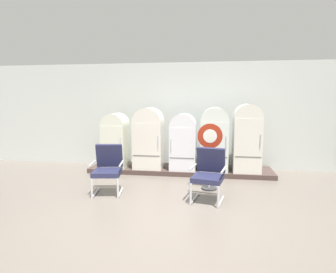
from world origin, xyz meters
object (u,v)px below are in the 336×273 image
Objects in this scene: refrigerator_3 at (214,137)px; armchair_right at (209,172)px; refrigerator_4 at (247,136)px; refrigerator_1 at (149,137)px; armchair_left at (108,167)px; sign_stand at (210,156)px; refrigerator_2 at (183,140)px; refrigerator_0 at (116,139)px.

armchair_right is (-0.12, -1.78, -0.41)m from refrigerator_3.
refrigerator_1 is at bearing -179.69° from refrigerator_4.
sign_stand is at bearing 13.84° from armchair_left.
armchair_right is (0.63, -1.76, -0.32)m from refrigerator_2.
refrigerator_1 is 0.87m from refrigerator_2.
refrigerator_1 reaches higher than refrigerator_2.
refrigerator_1 is 1.75m from armchair_left.
refrigerator_2 is 0.76m from refrigerator_3.
refrigerator_2 is 1.53m from refrigerator_4.
refrigerator_4 reaches higher than sign_stand.
refrigerator_2 is 1.45× the size of armchair_left.
refrigerator_0 is 1.45× the size of armchair_right.
armchair_left is at bearing 176.51° from armchair_right.
refrigerator_1 is 0.99× the size of refrigerator_3.
refrigerator_0 reaches higher than sign_stand.
refrigerator_2 is 0.90× the size of refrigerator_3.
refrigerator_3 is 0.77m from refrigerator_4.
refrigerator_1 reaches higher than armchair_left.
refrigerator_3 reaches higher than refrigerator_0.
refrigerator_1 is 1.92m from sign_stand.
armchair_right is 0.63m from sign_stand.
refrigerator_1 is 1.60× the size of armchair_right.
armchair_left is at bearing -166.16° from sign_stand.
sign_stand is (-0.11, -1.18, -0.24)m from refrigerator_3.
sign_stand reaches higher than armchair_right.
refrigerator_3 is at bearing 0.56° from refrigerator_1.
refrigerator_1 is at bearing -179.44° from refrigerator_3.
sign_stand is at bearing -95.38° from refrigerator_3.
refrigerator_0 is 0.85× the size of refrigerator_4.
armchair_right is at bearing -70.18° from refrigerator_2.
armchair_right is at bearing -49.58° from refrigerator_1.
refrigerator_2 is 2.14m from armchair_left.
refrigerator_2 is 1.33m from sign_stand.
refrigerator_0 is 0.90× the size of refrigerator_1.
armchair_right is (1.97, -0.12, 0.00)m from armchair_left.
armchair_left is 1.00× the size of armchair_right.
refrigerator_4 reaches higher than armchair_left.
refrigerator_1 is 0.94× the size of refrigerator_4.
refrigerator_0 is 3.26m from refrigerator_4.
refrigerator_3 is at bearing 84.62° from sign_stand.
refrigerator_1 is (0.87, -0.01, 0.07)m from refrigerator_0.
refrigerator_0 is 0.87m from refrigerator_1.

